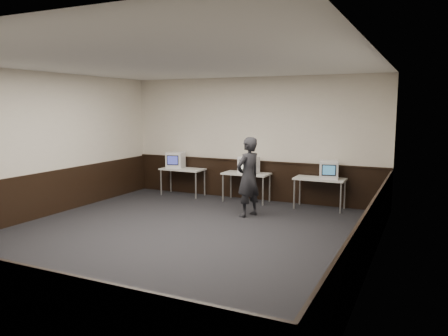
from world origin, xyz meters
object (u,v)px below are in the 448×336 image
object	(u,v)px
desk_center	(246,176)
emac_right	(329,170)
person	(248,177)
emac_left	(176,160)
desk_left	(183,171)
desk_right	(320,181)
emac_center	(249,165)

from	to	relation	value
desk_center	emac_right	bearing A→B (deg)	-0.47
desk_center	person	size ratio (longest dim) A/B	0.67
emac_left	person	world-z (taller)	person
emac_left	emac_right	xyz separation A→B (m)	(4.24, -0.03, -0.01)
desk_center	emac_left	distance (m)	2.15
desk_left	person	distance (m)	2.88
desk_center	emac_right	xyz separation A→B (m)	(2.11, -0.02, 0.29)
desk_center	person	bearing A→B (deg)	-66.03
desk_center	person	distance (m)	1.54
emac_right	desk_right	bearing A→B (deg)	163.38
desk_left	desk_right	size ratio (longest dim) A/B	1.00
desk_center	emac_right	distance (m)	2.13
desk_left	person	world-z (taller)	person
emac_left	emac_right	size ratio (longest dim) A/B	1.03
desk_left	person	bearing A→B (deg)	-28.89
emac_center	emac_right	xyz separation A→B (m)	(2.03, 0.02, -0.00)
emac_center	emac_right	distance (m)	2.03
emac_right	emac_left	bearing A→B (deg)	167.74
emac_right	emac_center	bearing A→B (deg)	168.65
emac_center	person	world-z (taller)	person
desk_left	emac_center	xyz separation A→B (m)	(1.98, -0.04, 0.29)
emac_left	desk_right	bearing A→B (deg)	-12.06
desk_center	emac_center	xyz separation A→B (m)	(0.08, -0.04, 0.29)
emac_left	emac_right	distance (m)	4.24
desk_right	emac_center	distance (m)	1.84
person	desk_left	bearing A→B (deg)	-97.05
emac_center	desk_right	bearing A→B (deg)	6.31
person	emac_right	bearing A→B (deg)	154.46
desk_left	emac_right	xyz separation A→B (m)	(4.01, -0.02, 0.29)
desk_left	person	size ratio (longest dim) A/B	0.67
desk_center	desk_right	world-z (taller)	same
desk_center	emac_right	world-z (taller)	emac_right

